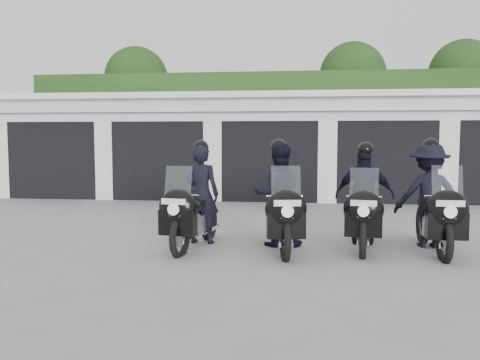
# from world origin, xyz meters

# --- Properties ---
(ground) EXTENTS (80.00, 80.00, 0.00)m
(ground) POSITION_xyz_m (0.00, 0.00, 0.00)
(ground) COLOR gray
(ground) RESTS_ON ground
(garage_block) EXTENTS (16.40, 6.80, 2.96)m
(garage_block) POSITION_xyz_m (-0.00, 8.06, 1.42)
(garage_block) COLOR silver
(garage_block) RESTS_ON ground
(background_vegetation) EXTENTS (20.00, 3.90, 5.80)m
(background_vegetation) POSITION_xyz_m (0.37, 12.92, 2.77)
(background_vegetation) COLOR #1C3814
(background_vegetation) RESTS_ON ground
(police_bike_a) EXTENTS (0.79, 2.02, 1.76)m
(police_bike_a) POSITION_xyz_m (-0.82, -0.32, 0.70)
(police_bike_a) COLOR black
(police_bike_a) RESTS_ON ground
(police_bike_b) EXTENTS (0.92, 2.04, 1.79)m
(police_bike_b) POSITION_xyz_m (0.52, -0.26, 0.75)
(police_bike_b) COLOR black
(police_bike_b) RESTS_ON ground
(police_bike_c) EXTENTS (1.01, 1.99, 1.74)m
(police_bike_c) POSITION_xyz_m (1.87, 0.02, 0.73)
(police_bike_c) COLOR black
(police_bike_c) RESTS_ON ground
(police_bike_d) EXTENTS (1.09, 2.07, 1.80)m
(police_bike_d) POSITION_xyz_m (2.90, -0.05, 0.77)
(police_bike_d) COLOR black
(police_bike_d) RESTS_ON ground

